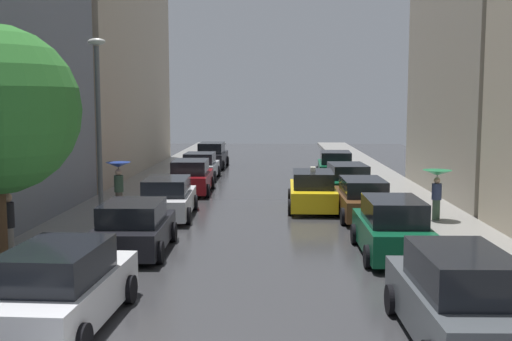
{
  "coord_description": "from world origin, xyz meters",
  "views": [
    {
      "loc": [
        0.4,
        -6.48,
        4.49
      ],
      "look_at": [
        -0.51,
        22.5,
        1.25
      ],
      "focal_mm": 42.79,
      "sensor_mm": 36.0,
      "label": 1
    }
  ],
  "objects_px": {
    "parked_car_left_third": "(168,199)",
    "parked_car_right_nearest": "(458,300)",
    "parked_car_left_sixth": "(212,156)",
    "pedestrian_by_kerb": "(7,206)",
    "lamp_post_left": "(99,120)",
    "taxi_midroad": "(313,191)",
    "pedestrian_foreground": "(437,183)",
    "parked_car_left_fifth": "(200,167)",
    "parked_car_left_nearest": "(61,289)",
    "parked_car_right_fourth": "(347,181)",
    "parked_car_right_third": "(362,199)",
    "parked_car_left_second": "(134,228)",
    "pedestrian_far_side": "(119,176)",
    "parked_car_left_fourth": "(191,178)",
    "parked_car_right_second": "(392,229)",
    "parked_car_right_fifth": "(335,166)"
  },
  "relations": [
    {
      "from": "parked_car_left_third",
      "to": "parked_car_right_nearest",
      "type": "relative_size",
      "value": 1.0
    },
    {
      "from": "parked_car_left_sixth",
      "to": "pedestrian_by_kerb",
      "type": "bearing_deg",
      "value": 173.94
    },
    {
      "from": "lamp_post_left",
      "to": "taxi_midroad",
      "type": "bearing_deg",
      "value": 34.28
    },
    {
      "from": "pedestrian_foreground",
      "to": "parked_car_left_fifth",
      "type": "bearing_deg",
      "value": 129.58
    },
    {
      "from": "parked_car_left_nearest",
      "to": "pedestrian_foreground",
      "type": "xyz_separation_m",
      "value": [
        10.25,
        10.86,
        0.74
      ]
    },
    {
      "from": "parked_car_left_third",
      "to": "parked_car_right_fourth",
      "type": "relative_size",
      "value": 0.95
    },
    {
      "from": "parked_car_right_third",
      "to": "parked_car_right_fourth",
      "type": "bearing_deg",
      "value": -1.08
    },
    {
      "from": "parked_car_right_fourth",
      "to": "taxi_midroad",
      "type": "distance_m",
      "value": 3.88
    },
    {
      "from": "parked_car_left_second",
      "to": "pedestrian_foreground",
      "type": "bearing_deg",
      "value": -66.82
    },
    {
      "from": "parked_car_left_fifth",
      "to": "parked_car_right_fourth",
      "type": "distance_m",
      "value": 10.17
    },
    {
      "from": "parked_car_right_nearest",
      "to": "parked_car_left_third",
      "type": "bearing_deg",
      "value": 30.59
    },
    {
      "from": "parked_car_left_nearest",
      "to": "pedestrian_far_side",
      "type": "xyz_separation_m",
      "value": [
        -1.91,
        11.96,
        0.8
      ]
    },
    {
      "from": "parked_car_left_fourth",
      "to": "parked_car_right_fourth",
      "type": "height_order",
      "value": "parked_car_left_fourth"
    },
    {
      "from": "parked_car_left_second",
      "to": "parked_car_right_fourth",
      "type": "height_order",
      "value": "parked_car_right_fourth"
    },
    {
      "from": "taxi_midroad",
      "to": "pedestrian_foreground",
      "type": "height_order",
      "value": "pedestrian_foreground"
    },
    {
      "from": "parked_car_right_second",
      "to": "taxi_midroad",
      "type": "distance_m",
      "value": 8.1
    },
    {
      "from": "parked_car_right_nearest",
      "to": "parked_car_right_fourth",
      "type": "relative_size",
      "value": 0.95
    },
    {
      "from": "parked_car_left_nearest",
      "to": "parked_car_right_fifth",
      "type": "distance_m",
      "value": 24.96
    },
    {
      "from": "parked_car_right_nearest",
      "to": "pedestrian_far_side",
      "type": "xyz_separation_m",
      "value": [
        -9.56,
        12.55,
        0.75
      ]
    },
    {
      "from": "parked_car_right_fourth",
      "to": "parked_car_right_fifth",
      "type": "bearing_deg",
      "value": -3.35
    },
    {
      "from": "parked_car_left_second",
      "to": "parked_car_right_fifth",
      "type": "bearing_deg",
      "value": -25.24
    },
    {
      "from": "parked_car_right_second",
      "to": "parked_car_right_fifth",
      "type": "distance_m",
      "value": 17.73
    },
    {
      "from": "parked_car_right_nearest",
      "to": "parked_car_right_second",
      "type": "height_order",
      "value": "parked_car_right_nearest"
    },
    {
      "from": "parked_car_left_sixth",
      "to": "lamp_post_left",
      "type": "relative_size",
      "value": 0.73
    },
    {
      "from": "parked_car_right_third",
      "to": "taxi_midroad",
      "type": "bearing_deg",
      "value": 43.19
    },
    {
      "from": "parked_car_left_sixth",
      "to": "lamp_post_left",
      "type": "xyz_separation_m",
      "value": [
        -1.59,
        -21.42,
        3.09
      ]
    },
    {
      "from": "parked_car_right_fourth",
      "to": "parked_car_right_fifth",
      "type": "relative_size",
      "value": 1.04
    },
    {
      "from": "parked_car_left_third",
      "to": "parked_car_left_fourth",
      "type": "relative_size",
      "value": 1.04
    },
    {
      "from": "parked_car_left_nearest",
      "to": "parked_car_right_fourth",
      "type": "height_order",
      "value": "parked_car_left_nearest"
    },
    {
      "from": "parked_car_right_fifth",
      "to": "parked_car_left_nearest",
      "type": "bearing_deg",
      "value": 164.62
    },
    {
      "from": "parked_car_left_sixth",
      "to": "parked_car_right_fifth",
      "type": "height_order",
      "value": "parked_car_left_sixth"
    },
    {
      "from": "pedestrian_foreground",
      "to": "parked_car_right_nearest",
      "type": "bearing_deg",
      "value": -101.99
    },
    {
      "from": "parked_car_left_fourth",
      "to": "pedestrian_foreground",
      "type": "distance_m",
      "value": 12.6
    },
    {
      "from": "parked_car_left_fourth",
      "to": "parked_car_right_fourth",
      "type": "xyz_separation_m",
      "value": [
        7.63,
        -0.96,
        -0.03
      ]
    },
    {
      "from": "parked_car_left_nearest",
      "to": "parked_car_right_second",
      "type": "xyz_separation_m",
      "value": [
        7.69,
        5.99,
        0.01
      ]
    },
    {
      "from": "parked_car_right_fourth",
      "to": "parked_car_right_nearest",
      "type": "bearing_deg",
      "value": 177.12
    },
    {
      "from": "parked_car_left_third",
      "to": "parked_car_right_fourth",
      "type": "distance_m",
      "value": 9.41
    },
    {
      "from": "parked_car_right_second",
      "to": "parked_car_right_third",
      "type": "height_order",
      "value": "parked_car_right_second"
    },
    {
      "from": "parked_car_left_fourth",
      "to": "pedestrian_by_kerb",
      "type": "relative_size",
      "value": 2.09
    },
    {
      "from": "parked_car_left_nearest",
      "to": "taxi_midroad",
      "type": "distance_m",
      "value": 15.06
    },
    {
      "from": "parked_car_left_third",
      "to": "lamp_post_left",
      "type": "height_order",
      "value": "lamp_post_left"
    },
    {
      "from": "parked_car_right_fifth",
      "to": "taxi_midroad",
      "type": "distance_m",
      "value": 10.03
    },
    {
      "from": "parked_car_right_fourth",
      "to": "pedestrian_by_kerb",
      "type": "bearing_deg",
      "value": 136.44
    },
    {
      "from": "parked_car_left_third",
      "to": "pedestrian_foreground",
      "type": "bearing_deg",
      "value": -97.88
    },
    {
      "from": "parked_car_left_second",
      "to": "parked_car_left_sixth",
      "type": "xyz_separation_m",
      "value": [
        -0.14,
        23.99,
        0.08
      ]
    },
    {
      "from": "parked_car_left_nearest",
      "to": "pedestrian_foreground",
      "type": "bearing_deg",
      "value": -40.93
    },
    {
      "from": "pedestrian_by_kerb",
      "to": "parked_car_left_third",
      "type": "bearing_deg",
      "value": 22.29
    },
    {
      "from": "pedestrian_by_kerb",
      "to": "parked_car_right_second",
      "type": "bearing_deg",
      "value": -36.83
    },
    {
      "from": "parked_car_right_second",
      "to": "lamp_post_left",
      "type": "bearing_deg",
      "value": 73.74
    },
    {
      "from": "parked_car_left_fourth",
      "to": "parked_car_right_fourth",
      "type": "relative_size",
      "value": 0.91
    }
  ]
}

